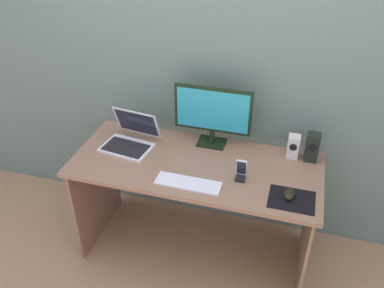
% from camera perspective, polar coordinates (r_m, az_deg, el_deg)
% --- Properties ---
extents(ground_plane, '(8.00, 8.00, 0.00)m').
position_cam_1_polar(ground_plane, '(2.99, 0.44, -14.41)').
color(ground_plane, tan).
extents(wall_back, '(6.00, 0.04, 2.50)m').
position_cam_1_polar(wall_back, '(2.59, 3.14, 11.61)').
color(wall_back, slate).
rests_on(wall_back, ground_plane).
extents(desk, '(1.52, 0.65, 0.75)m').
position_cam_1_polar(desk, '(2.57, 0.50, -5.44)').
color(desk, '#90694F').
rests_on(desk, ground_plane).
extents(monitor, '(0.49, 0.14, 0.40)m').
position_cam_1_polar(monitor, '(2.55, 2.92, 4.29)').
color(monitor, black).
rests_on(monitor, desk).
extents(speaker_right, '(0.08, 0.08, 0.18)m').
position_cam_1_polar(speaker_right, '(2.57, 16.56, -0.43)').
color(speaker_right, black).
rests_on(speaker_right, desk).
extents(speaker_near_monitor, '(0.07, 0.08, 0.15)m').
position_cam_1_polar(speaker_near_monitor, '(2.57, 14.05, -0.34)').
color(speaker_near_monitor, silver).
rests_on(speaker_near_monitor, desk).
extents(laptop, '(0.35, 0.33, 0.22)m').
position_cam_1_polar(laptop, '(2.65, -8.70, 0.68)').
color(laptop, silver).
rests_on(laptop, desk).
extents(keyboard_external, '(0.38, 0.12, 0.01)m').
position_cam_1_polar(keyboard_external, '(2.32, -0.55, -5.56)').
color(keyboard_external, white).
rests_on(keyboard_external, desk).
extents(mousepad, '(0.25, 0.20, 0.00)m').
position_cam_1_polar(mousepad, '(2.28, 13.85, -7.58)').
color(mousepad, black).
rests_on(mousepad, desk).
extents(mouse, '(0.07, 0.10, 0.04)m').
position_cam_1_polar(mouse, '(2.29, 13.54, -6.84)').
color(mouse, black).
rests_on(mouse, mousepad).
extents(phone_in_dock, '(0.06, 0.06, 0.14)m').
position_cam_1_polar(phone_in_dock, '(2.34, 6.90, -4.00)').
color(phone_in_dock, black).
rests_on(phone_in_dock, desk).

